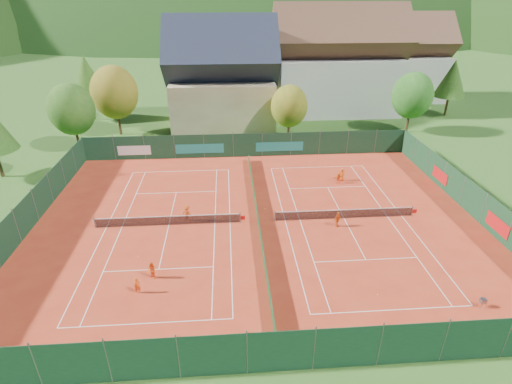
% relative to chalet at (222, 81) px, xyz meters
% --- Properties ---
extents(ground, '(600.00, 600.00, 0.00)m').
position_rel_chalet_xyz_m(ground, '(3.00, -30.00, -6.64)').
color(ground, '#2A541A').
rests_on(ground, ground).
extents(clay_pad, '(40.00, 32.00, 0.01)m').
position_rel_chalet_xyz_m(clay_pad, '(3.00, -30.00, -6.62)').
color(clay_pad, '#B1301A').
rests_on(clay_pad, ground).
extents(court_markings_left, '(11.03, 23.83, 0.00)m').
position_rel_chalet_xyz_m(court_markings_left, '(-5.00, -30.00, -6.61)').
color(court_markings_left, white).
rests_on(court_markings_left, ground).
extents(court_markings_right, '(11.03, 23.83, 0.00)m').
position_rel_chalet_xyz_m(court_markings_right, '(11.00, -30.00, -6.61)').
color(court_markings_right, white).
rests_on(court_markings_right, ground).
extents(tennis_net_left, '(13.30, 0.10, 1.02)m').
position_rel_chalet_xyz_m(tennis_net_left, '(-4.85, -30.00, -6.12)').
color(tennis_net_left, '#59595B').
rests_on(tennis_net_left, ground).
extents(tennis_net_right, '(13.30, 0.10, 1.02)m').
position_rel_chalet_xyz_m(tennis_net_right, '(11.15, -30.00, -6.12)').
color(tennis_net_right, '#59595B').
rests_on(tennis_net_right, ground).
extents(court_divider, '(0.03, 28.80, 1.00)m').
position_rel_chalet_xyz_m(court_divider, '(3.00, -30.00, -6.12)').
color(court_divider, '#14381A').
rests_on(court_divider, ground).
extents(fence_north, '(40.00, 0.10, 3.00)m').
position_rel_chalet_xyz_m(fence_north, '(2.54, -14.01, -5.16)').
color(fence_north, '#143923').
rests_on(fence_north, ground).
extents(fence_south, '(40.00, 0.04, 3.00)m').
position_rel_chalet_xyz_m(fence_south, '(3.00, -46.00, -5.12)').
color(fence_south, '#143722').
rests_on(fence_south, ground).
extents(fence_west, '(0.04, 32.00, 3.00)m').
position_rel_chalet_xyz_m(fence_west, '(-17.00, -30.00, -5.12)').
color(fence_west, '#13351F').
rests_on(fence_west, ground).
extents(fence_east, '(0.09, 32.00, 3.00)m').
position_rel_chalet_xyz_m(fence_east, '(23.00, -29.95, -5.14)').
color(fence_east, '#13361D').
rests_on(fence_east, ground).
extents(chalet, '(16.20, 12.00, 16.00)m').
position_rel_chalet_xyz_m(chalet, '(0.00, 0.00, 0.00)').
color(chalet, beige).
rests_on(chalet, ground).
extents(hotel_block_a, '(21.60, 11.00, 17.25)m').
position_rel_chalet_xyz_m(hotel_block_a, '(19.00, 6.00, 0.76)').
color(hotel_block_a, silver).
rests_on(hotel_block_a, ground).
extents(hotel_block_b, '(17.28, 10.00, 15.50)m').
position_rel_chalet_xyz_m(hotel_block_b, '(33.00, 14.00, -0.01)').
color(hotel_block_b, silver).
rests_on(hotel_block_b, ground).
extents(tree_west_front, '(5.72, 5.72, 8.69)m').
position_rel_chalet_xyz_m(tree_west_front, '(-19.00, -10.00, -1.23)').
color(tree_west_front, '#4D301B').
rests_on(tree_west_front, ground).
extents(tree_west_mid, '(6.44, 6.44, 9.78)m').
position_rel_chalet_xyz_m(tree_west_mid, '(-15.00, -4.00, -0.56)').
color(tree_west_mid, '#492F1A').
rests_on(tree_west_mid, ground).
extents(tree_west_back, '(5.60, 5.60, 10.00)m').
position_rel_chalet_xyz_m(tree_west_back, '(-21.00, 4.00, 0.11)').
color(tree_west_back, '#4E311B').
rests_on(tree_west_back, ground).
extents(tree_center, '(5.01, 5.01, 7.60)m').
position_rel_chalet_xyz_m(tree_center, '(9.00, -8.00, -1.91)').
color(tree_center, '#4C2C1B').
rests_on(tree_center, ground).
extents(tree_east_front, '(5.72, 5.72, 8.69)m').
position_rel_chalet_xyz_m(tree_east_front, '(27.00, -6.00, -1.23)').
color(tree_east_front, '#463119').
rests_on(tree_east_front, ground).
extents(tree_east_mid, '(5.04, 5.04, 9.00)m').
position_rel_chalet_xyz_m(tree_east_mid, '(37.00, 2.00, -0.56)').
color(tree_east_mid, '#432918').
rests_on(tree_east_mid, ground).
extents(tree_east_back, '(7.15, 7.15, 10.86)m').
position_rel_chalet_xyz_m(tree_east_back, '(29.00, 10.00, 0.12)').
color(tree_east_back, '#422A17').
rests_on(tree_east_back, ground).
extents(mountain_backdrop, '(820.00, 530.00, 242.00)m').
position_rel_chalet_xyz_m(mountain_backdrop, '(31.54, 203.48, -46.26)').
color(mountain_backdrop, black).
rests_on(mountain_backdrop, ground).
extents(ball_hopper, '(0.34, 0.34, 0.80)m').
position_rel_chalet_xyz_m(ball_hopper, '(16.98, -42.05, -6.07)').
color(ball_hopper, slate).
rests_on(ball_hopper, ground).
extents(loose_ball_0, '(0.07, 0.07, 0.07)m').
position_rel_chalet_xyz_m(loose_ball_0, '(-6.86, -34.69, -6.59)').
color(loose_ball_0, '#CCD833').
rests_on(loose_ball_0, ground).
extents(loose_ball_1, '(0.07, 0.07, 0.07)m').
position_rel_chalet_xyz_m(loose_ball_1, '(10.51, -40.40, -6.59)').
color(loose_ball_1, '#CCD833').
rests_on(loose_ball_1, ground).
extents(loose_ball_2, '(0.07, 0.07, 0.07)m').
position_rel_chalet_xyz_m(loose_ball_2, '(3.88, -27.71, -6.59)').
color(loose_ball_2, '#CCD833').
rests_on(loose_ball_2, ground).
extents(loose_ball_3, '(0.07, 0.07, 0.07)m').
position_rel_chalet_xyz_m(loose_ball_3, '(1.32, -22.96, -6.59)').
color(loose_ball_3, '#CCD833').
rests_on(loose_ball_3, ground).
extents(player_left_near, '(0.52, 0.40, 1.28)m').
position_rel_chalet_xyz_m(player_left_near, '(-6.03, -38.95, -5.98)').
color(player_left_near, '#DB4B13').
rests_on(player_left_near, ground).
extents(player_left_mid, '(0.86, 0.83, 1.40)m').
position_rel_chalet_xyz_m(player_left_mid, '(-5.26, -37.46, -5.92)').
color(player_left_mid, '#F55815').
rests_on(player_left_mid, ground).
extents(player_left_far, '(1.17, 0.97, 1.58)m').
position_rel_chalet_xyz_m(player_left_far, '(-3.37, -29.35, -5.84)').
color(player_left_far, '#DA4713').
rests_on(player_left_far, ground).
extents(player_right_near, '(0.89, 0.77, 1.44)m').
position_rel_chalet_xyz_m(player_right_near, '(9.98, -31.36, -5.91)').
color(player_right_near, '#D14D12').
rests_on(player_right_near, ground).
extents(player_right_far_a, '(0.74, 0.49, 1.48)m').
position_rel_chalet_xyz_m(player_right_far_a, '(12.90, -21.99, -5.88)').
color(player_right_far_a, '#FD5A16').
rests_on(player_right_far_a, ground).
extents(player_right_far_b, '(1.18, 0.53, 1.23)m').
position_rel_chalet_xyz_m(player_right_far_b, '(12.38, -22.61, -6.01)').
color(player_right_far_b, '#EC5615').
rests_on(player_right_far_b, ground).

